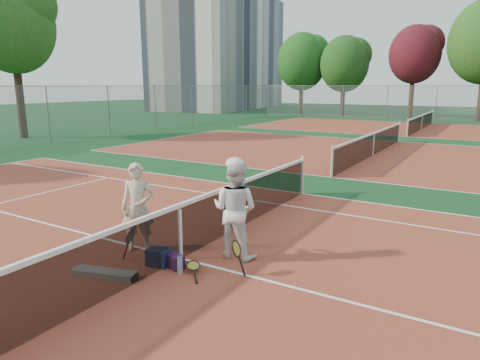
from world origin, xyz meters
name	(u,v)px	position (x,y,z in m)	size (l,w,h in m)	color
ground	(181,259)	(0.00, 0.00, 0.00)	(130.00, 130.00, 0.00)	#0F3A19
court_main	(181,258)	(0.00, 0.00, 0.00)	(23.77, 10.97, 0.01)	maroon
court_far_a	(373,155)	(0.00, 13.50, 0.00)	(23.77, 10.97, 0.01)	maroon
court_far_b	(421,129)	(0.00, 27.00, 0.00)	(23.77, 10.97, 0.01)	maroon
net_main	(180,231)	(0.00, 0.00, 0.51)	(0.10, 10.98, 1.02)	black
net_far_a	(374,144)	(0.00, 13.50, 0.51)	(0.10, 10.98, 1.02)	black
net_far_b	(422,122)	(0.00, 27.00, 0.51)	(0.10, 10.98, 1.02)	black
fence_back	(436,104)	(0.00, 34.00, 1.50)	(32.00, 0.06, 3.00)	slate
fence_left	(10,117)	(-16.00, 6.75, 1.50)	(54.50, 0.06, 3.00)	slate
apartment_block	(222,51)	(-28.00, 44.00, 7.50)	(10.00, 22.00, 15.00)	beige
player_a	(138,207)	(-0.93, -0.06, 0.83)	(0.60, 0.40, 1.65)	#C2B796
player_b	(235,210)	(0.76, 0.61, 0.87)	(0.85, 0.66, 1.75)	white
racket_red	(130,245)	(-0.70, -0.52, 0.29)	(0.23, 0.27, 0.57)	maroon
racket_black_held	(236,258)	(1.19, -0.04, 0.29)	(0.23, 0.27, 0.58)	black
racket_spare	(193,268)	(0.53, -0.33, 0.08)	(0.59, 0.27, 0.15)	black
sports_bag_navy	(159,257)	(-0.14, -0.43, 0.15)	(0.38, 0.26, 0.30)	black
sports_bag_purple	(176,262)	(0.19, -0.37, 0.12)	(0.29, 0.20, 0.24)	black
net_cover_canvas	(105,274)	(-0.58, -1.23, 0.06)	(1.08, 0.25, 0.11)	slate
water_bottle	(180,265)	(0.38, -0.50, 0.15)	(0.09, 0.09, 0.30)	#C5DEFA
tree_back_0	(302,62)	(-13.82, 37.80, 5.46)	(5.21, 5.21, 8.47)	#382314
tree_back_1	(344,64)	(-9.16, 37.54, 5.09)	(4.82, 4.82, 7.88)	#382314
tree_back_maroon	(415,55)	(-2.57, 37.34, 5.76)	(4.56, 4.56, 8.42)	#382314
tree_left_1	(12,26)	(-19.36, 9.48, 6.29)	(4.64, 4.64, 8.99)	#382314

